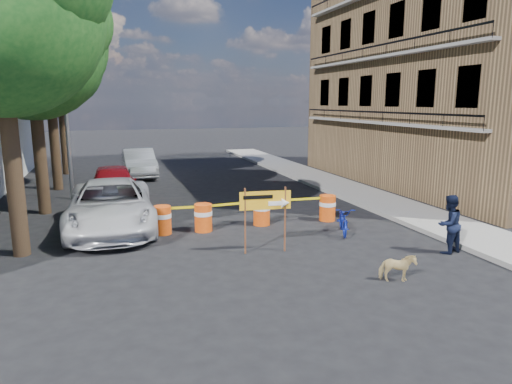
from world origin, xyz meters
TOP-DOWN VIEW (x-y plane):
  - ground at (0.00, 0.00)m, footprint 120.00×120.00m
  - sidewalk_east at (6.20, 6.00)m, footprint 2.40×40.00m
  - apartment_building at (12.00, 8.00)m, footprint 8.00×16.00m
  - tree_near at (-6.73, 2.00)m, footprint 5.46×5.20m
  - tree_mid_a at (-6.74, 7.00)m, footprint 5.25×5.00m
  - tree_mid_b at (-6.73, 12.00)m, footprint 5.67×5.40m
  - tree_far at (-6.74, 17.00)m, footprint 5.04×4.80m
  - streetlamp at (-5.93, 9.50)m, footprint 1.25×0.18m
  - barrel_far_left at (-2.90, 2.88)m, footprint 0.58×0.58m
  - barrel_mid_left at (-1.60, 2.79)m, footprint 0.58×0.58m
  - barrel_mid_right at (0.44, 2.95)m, footprint 0.58×0.58m
  - barrel_far_right at (2.84, 2.80)m, footprint 0.58×0.58m
  - detour_sign at (-0.20, 0.15)m, footprint 1.43×0.32m
  - pedestrian at (4.42, -1.39)m, footprint 0.91×0.78m
  - bicycle at (2.60, 1.20)m, footprint 0.88×1.04m
  - dog at (1.84, -2.77)m, footprint 0.88×0.61m
  - suv_white at (-4.42, 3.89)m, footprint 2.77×5.83m
  - sedan_red at (-4.30, 8.17)m, footprint 1.84×4.55m
  - sedan_silver at (-2.84, 14.86)m, footprint 1.76×4.72m

SIDE VIEW (x-z plane):
  - ground at x=0.00m, z-range 0.00..0.00m
  - sidewalk_east at x=6.20m, z-range 0.00..0.15m
  - dog at x=1.84m, z-range 0.00..0.68m
  - barrel_far_left at x=-2.90m, z-range 0.02..0.92m
  - barrel_mid_left at x=-1.60m, z-range 0.02..0.92m
  - barrel_mid_right at x=0.44m, z-range 0.02..0.92m
  - barrel_far_right at x=2.84m, z-range 0.02..0.92m
  - sedan_silver at x=-2.84m, z-range 0.00..1.54m
  - sedan_red at x=-4.30m, z-range 0.00..1.55m
  - suv_white at x=-4.42m, z-range 0.00..1.61m
  - pedestrian at x=4.42m, z-range 0.00..1.64m
  - bicycle at x=2.60m, z-range 0.00..1.68m
  - detour_sign at x=-0.20m, z-range 0.43..2.27m
  - streetlamp at x=-5.93m, z-range 0.38..8.38m
  - apartment_building at x=12.00m, z-range 0.00..12.00m
  - tree_mid_a at x=-6.74m, z-range 1.67..10.34m
  - tree_far at x=-6.74m, z-range 1.80..10.64m
  - tree_near at x=-6.73m, z-range 1.79..10.94m
  - tree_mid_b at x=-6.73m, z-range 1.90..11.53m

